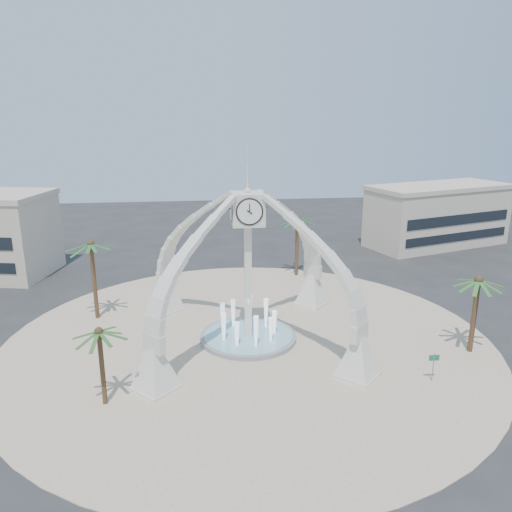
{
  "coord_description": "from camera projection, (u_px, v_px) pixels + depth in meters",
  "views": [
    {
      "loc": [
        -3.99,
        -37.87,
        18.12
      ],
      "look_at": [
        0.89,
        2.0,
        6.64
      ],
      "focal_mm": 35.0,
      "sensor_mm": 36.0,
      "label": 1
    }
  ],
  "objects": [
    {
      "name": "street_sign",
      "position": [
        434.0,
        361.0,
        34.62
      ],
      "size": [
        0.81,
        0.07,
        2.19
      ],
      "rotation": [
        0.0,
        0.0,
        -0.02
      ],
      "color": "slate",
      "rests_on": "ground"
    },
    {
      "name": "palm_west",
      "position": [
        91.0,
        245.0,
        43.97
      ],
      "size": [
        5.03,
        5.03,
        7.86
      ],
      "rotation": [
        0.0,
        0.0,
        -0.3
      ],
      "color": "brown",
      "rests_on": "ground"
    },
    {
      "name": "palm_north",
      "position": [
        298.0,
        219.0,
        56.28
      ],
      "size": [
        4.91,
        4.91,
        7.57
      ],
      "rotation": [
        0.0,
        0.0,
        0.18
      ],
      "color": "brown",
      "rests_on": "ground"
    },
    {
      "name": "plaza",
      "position": [
        248.0,
        339.0,
        41.58
      ],
      "size": [
        40.0,
        40.0,
        0.06
      ],
      "primitive_type": "cylinder",
      "color": "#CBB197",
      "rests_on": "ground"
    },
    {
      "name": "fountain",
      "position": [
        248.0,
        336.0,
        41.51
      ],
      "size": [
        8.0,
        8.0,
        3.62
      ],
      "color": "gray",
      "rests_on": "ground"
    },
    {
      "name": "palm_east",
      "position": [
        479.0,
        281.0,
        37.83
      ],
      "size": [
        4.61,
        4.61,
        6.78
      ],
      "rotation": [
        0.0,
        0.0,
        -0.1
      ],
      "color": "brown",
      "rests_on": "ground"
    },
    {
      "name": "ground",
      "position": [
        248.0,
        339.0,
        41.59
      ],
      "size": [
        140.0,
        140.0,
        0.0
      ],
      "primitive_type": "plane",
      "color": "#282828",
      "rests_on": "ground"
    },
    {
      "name": "clock_tower",
      "position": [
        248.0,
        265.0,
        39.8
      ],
      "size": [
        17.94,
        17.94,
        16.3
      ],
      "color": "silver",
      "rests_on": "ground"
    },
    {
      "name": "building_ne",
      "position": [
        437.0,
        215.0,
        70.63
      ],
      "size": [
        21.87,
        14.17,
        8.6
      ],
      "rotation": [
        0.0,
        0.0,
        0.31
      ],
      "color": "#C0AE96",
      "rests_on": "ground"
    },
    {
      "name": "palm_south",
      "position": [
        99.0,
        332.0,
        30.96
      ],
      "size": [
        4.19,
        4.19,
        5.76
      ],
      "rotation": [
        0.0,
        0.0,
        -0.26
      ],
      "color": "brown",
      "rests_on": "ground"
    }
  ]
}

